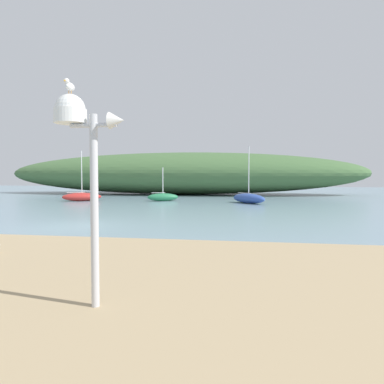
{
  "coord_description": "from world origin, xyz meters",
  "views": [
    {
      "loc": [
        7.48,
        -14.19,
        2.18
      ],
      "look_at": [
        4.02,
        6.91,
        1.21
      ],
      "focal_mm": 32.91,
      "sensor_mm": 36.0,
      "label": 1
    }
  ],
  "objects": [
    {
      "name": "seagull_on_radar",
      "position": [
        4.82,
        -9.25,
        3.53
      ],
      "size": [
        0.11,
        0.29,
        0.21
      ],
      "color": "orange",
      "rests_on": "mast_structure"
    },
    {
      "name": "mast_structure",
      "position": [
        4.96,
        -9.24,
        2.81
      ],
      "size": [
        1.08,
        0.48,
        3.2
      ],
      "color": "silver",
      "rests_on": "beach_sand"
    },
    {
      "name": "sailboat_near_shore",
      "position": [
        0.01,
        15.67,
        0.35
      ],
      "size": [
        2.83,
        1.86,
        2.94
      ],
      "color": "#287A4C",
      "rests_on": "ground"
    },
    {
      "name": "sailboat_outer_mooring",
      "position": [
        7.42,
        14.31,
        0.41
      ],
      "size": [
        3.28,
        3.61,
        4.54
      ],
      "color": "#2D4C9E",
      "rests_on": "ground"
    },
    {
      "name": "distant_hill",
      "position": [
        -0.92,
        27.73,
        2.51
      ],
      "size": [
        43.74,
        10.97,
        5.02
      ],
      "primitive_type": "ellipsoid",
      "color": "#476B3D",
      "rests_on": "ground"
    },
    {
      "name": "sailboat_west_reach",
      "position": [
        -7.03,
        14.62,
        0.38
      ],
      "size": [
        3.47,
        2.59,
        4.39
      ],
      "color": "#B72D28",
      "rests_on": "ground"
    },
    {
      "name": "ground_plane",
      "position": [
        0.0,
        0.0,
        0.0
      ],
      "size": [
        120.0,
        120.0,
        0.0
      ],
      "primitive_type": "plane",
      "color": "#7A99A8"
    }
  ]
}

